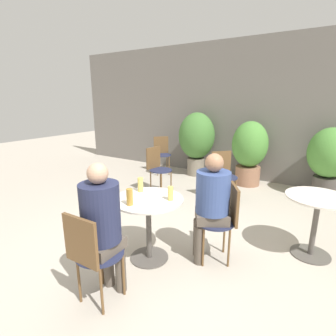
# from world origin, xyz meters

# --- Properties ---
(ground_plane) EXTENTS (20.00, 20.00, 0.00)m
(ground_plane) POSITION_xyz_m (0.00, 0.00, 0.00)
(ground_plane) COLOR #B2A899
(storefront_wall) EXTENTS (10.00, 0.06, 3.00)m
(storefront_wall) POSITION_xyz_m (0.00, 3.68, 1.50)
(storefront_wall) COLOR slate
(storefront_wall) RESTS_ON ground_plane
(cafe_table_near) EXTENTS (0.76, 0.76, 0.73)m
(cafe_table_near) POSITION_xyz_m (-0.17, -0.03, 0.55)
(cafe_table_near) COLOR #514C47
(cafe_table_near) RESTS_ON ground_plane
(cafe_table_far) EXTENTS (0.69, 0.69, 0.73)m
(cafe_table_far) POSITION_xyz_m (1.39, 1.02, 0.52)
(cafe_table_far) COLOR #514C47
(cafe_table_far) RESTS_ON ground_plane
(bistro_chair_0) EXTENTS (0.42, 0.42, 0.88)m
(bistro_chair_0) POSITION_xyz_m (-0.16, -0.86, 0.54)
(bistro_chair_0) COLOR #232847
(bistro_chair_0) RESTS_ON ground_plane
(bistro_chair_1) EXTENTS (0.48, 0.47, 0.88)m
(bistro_chair_1) POSITION_xyz_m (0.54, 0.39, 0.54)
(bistro_chair_1) COLOR #232847
(bistro_chair_1) RESTS_ON ground_plane
(bistro_chair_2) EXTENTS (0.44, 0.42, 0.88)m
(bistro_chair_2) POSITION_xyz_m (-1.32, 1.81, 0.54)
(bistro_chair_2) COLOR #232847
(bistro_chair_2) RESTS_ON ground_plane
(bistro_chair_3) EXTENTS (0.48, 0.48, 0.88)m
(bistro_chair_3) POSITION_xyz_m (-0.11, 2.07, 0.54)
(bistro_chair_3) COLOR #232847
(bistro_chair_3) RESTS_ON ground_plane
(bistro_chair_4) EXTENTS (0.48, 0.48, 0.88)m
(bistro_chair_4) POSITION_xyz_m (-2.02, 3.01, 0.54)
(bistro_chair_4) COLOR #232847
(bistro_chair_4) RESTS_ON ground_plane
(seated_person_0) EXTENTS (0.34, 0.35, 1.27)m
(seated_person_0) POSITION_xyz_m (-0.16, -0.71, 0.75)
(seated_person_0) COLOR brown
(seated_person_0) RESTS_ON ground_plane
(seated_person_1) EXTENTS (0.45, 0.44, 1.23)m
(seated_person_1) POSITION_xyz_m (0.41, 0.31, 0.73)
(seated_person_1) COLOR brown
(seated_person_1) RESTS_ON ground_plane
(beer_glass_0) EXTENTS (0.07, 0.07, 0.17)m
(beer_glass_0) POSITION_xyz_m (-0.22, -0.27, 0.81)
(beer_glass_0) COLOR #B28433
(beer_glass_0) RESTS_ON cafe_table_near
(beer_glass_1) EXTENTS (0.06, 0.06, 0.15)m
(beer_glass_1) POSITION_xyz_m (0.06, 0.06, 0.80)
(beer_glass_1) COLOR #DBC65B
(beer_glass_1) RESTS_ON cafe_table_near
(beer_glass_2) EXTENTS (0.06, 0.06, 0.17)m
(beer_glass_2) POSITION_xyz_m (-0.37, 0.10, 0.81)
(beer_glass_2) COLOR #DBC65B
(beer_glass_2) RESTS_ON cafe_table_near
(potted_plant_0) EXTENTS (0.83, 0.83, 1.46)m
(potted_plant_0) POSITION_xyz_m (-1.25, 3.31, 0.87)
(potted_plant_0) COLOR slate
(potted_plant_0) RESTS_ON ground_plane
(potted_plant_1) EXTENTS (0.72, 0.72, 1.33)m
(potted_plant_1) POSITION_xyz_m (0.01, 3.24, 0.75)
(potted_plant_1) COLOR #93664C
(potted_plant_1) RESTS_ON ground_plane
(potted_plant_2) EXTENTS (0.74, 0.74, 1.28)m
(potted_plant_2) POSITION_xyz_m (1.42, 3.27, 0.75)
(potted_plant_2) COLOR #47423D
(potted_plant_2) RESTS_ON ground_plane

